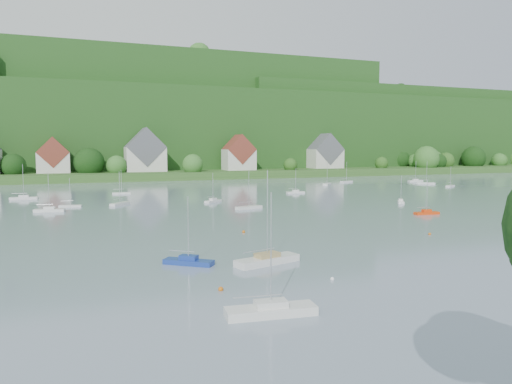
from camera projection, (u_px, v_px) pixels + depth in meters
far_shore_strip at (130, 174)px, 209.31m from camera, size 600.00×60.00×3.00m
forested_ridge at (116, 129)px, 271.31m from camera, size 620.00×181.22×69.89m
village_building_1 at (53, 158)px, 187.80m from camera, size 12.00×9.36×14.00m
village_building_2 at (145, 154)px, 199.10m from camera, size 16.00×11.44×18.00m
village_building_3 at (239, 155)px, 211.46m from camera, size 13.00×10.40×15.50m
village_building_4 at (325, 154)px, 231.08m from camera, size 15.00×10.40×16.50m
near_sailboat_0 at (271, 309)px, 37.13m from camera, size 7.23×2.77×9.52m
near_sailboat_1 at (189, 261)px, 53.29m from camera, size 5.39×4.67×7.56m
near_sailboat_2 at (267, 259)px, 53.60m from camera, size 8.00×4.19×10.40m
near_sailboat_5 at (427, 212)px, 93.23m from camera, size 5.04×1.86×6.66m
mooring_buoy_0 at (221, 291)px, 43.65m from camera, size 0.47×0.47×0.47m
mooring_buoy_1 at (332, 280)px, 47.08m from camera, size 0.40×0.40×0.40m
mooring_buoy_2 at (430, 235)px, 71.55m from camera, size 0.42×0.42×0.42m
mooring_buoy_3 at (244, 233)px, 73.34m from camera, size 0.48×0.48×0.48m
far_sailboat_cluster at (181, 194)px, 129.92m from camera, size 193.60×65.88×8.71m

